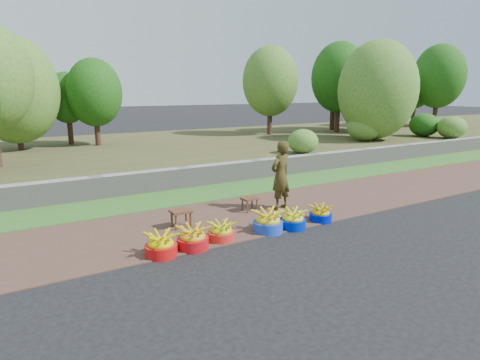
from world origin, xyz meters
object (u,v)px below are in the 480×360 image
basin_d (268,222)px  basin_e (293,220)px  basin_a (161,245)px  stool_left (181,214)px  vendor_woman (280,175)px  basin_f (321,214)px  basin_b (193,238)px  basin_c (221,232)px  stool_right (250,200)px

basin_d → basin_e: size_ratio=1.13×
basin_a → stool_left: 1.28m
basin_d → stool_left: basin_d is taller
basin_a → vendor_woman: bearing=19.3°
stool_left → basin_f: bearing=-21.8°
basin_e → basin_b: bearing=178.7°
basin_b → vendor_woman: size_ratio=0.35×
basin_b → stool_left: 1.04m
basin_c → stool_right: size_ratio=1.30×
stool_right → vendor_woman: bearing=-16.0°
basin_e → stool_right: (-0.14, 1.28, 0.09)m
stool_right → vendor_woman: (0.65, -0.19, 0.50)m
basin_f → basin_a: bearing=-179.6°
basin_b → stool_right: 2.24m
basin_a → vendor_woman: 3.29m
basin_e → basin_f: size_ratio=1.10×
basin_d → stool_right: size_ratio=1.57×
basin_f → vendor_woman: (-0.22, 1.05, 0.61)m
basin_e → stool_left: bearing=149.5°
basin_a → stool_right: bearing=27.6°
basin_a → basin_b: 0.54m
basin_b → basin_e: size_ratio=1.06×
basin_a → stool_left: size_ratio=1.32×
stool_right → stool_left: bearing=-172.1°
basin_a → basin_e: size_ratio=1.03×
basin_c → basin_e: 1.45m
stool_left → basin_b: bearing=-102.1°
basin_f → stool_left: size_ratio=1.16×
basin_d → stool_right: 1.26m
stool_right → vendor_woman: 0.84m
basin_a → basin_c: bearing=4.5°
basin_d → basin_f: basin_d is taller
basin_d → basin_e: basin_d is taller
basin_c → stool_left: stool_left is taller
basin_e → basin_f: bearing=3.9°
basin_f → basin_e: bearing=-176.1°
basin_a → basin_d: size_ratio=0.92×
stool_left → basin_c: bearing=-69.8°
basin_b → basin_e: bearing=-1.3°
vendor_woman → stool_left: bearing=-14.3°
basin_f → stool_right: bearing=125.1°
basin_a → basin_b: basin_b is taller
basin_b → vendor_woman: vendor_woman is taller
basin_d → basin_c: bearing=177.8°
basin_e → stool_left: basin_e is taller
basin_b → basin_d: bearing=1.4°
basin_d → basin_b: bearing=-178.6°
basin_b → vendor_woman: (2.51, 1.05, 0.58)m
basin_f → vendor_woman: vendor_woman is taller
basin_a → basin_e: bearing=-0.6°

